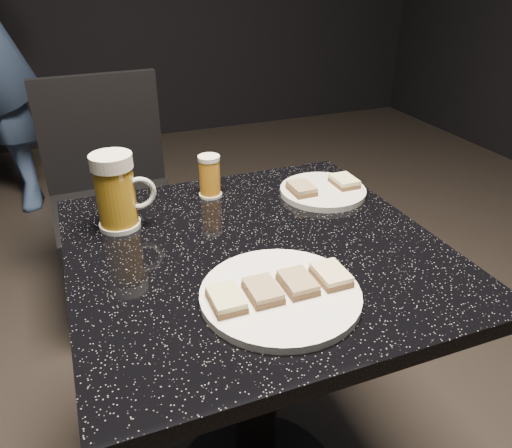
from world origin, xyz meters
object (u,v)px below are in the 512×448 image
object	(u,v)px
beer_mug	(117,192)
beer_tumbler	(210,176)
chair	(113,190)
plate_small	(323,191)
table	(256,342)
plate_large	(280,295)

from	to	relation	value
beer_mug	beer_tumbler	bearing A→B (deg)	19.39
beer_tumbler	chair	distance (m)	0.76
plate_small	chair	xyz separation A→B (m)	(-0.42, 0.76, -0.25)
chair	table	bearing A→B (deg)	-78.77
table	beer_tumbler	xyz separation A→B (m)	(-0.01, 0.25, 0.29)
plate_large	beer_mug	bearing A→B (deg)	121.00
beer_tumbler	beer_mug	bearing A→B (deg)	-160.61
beer_tumbler	chair	bearing A→B (deg)	104.11
plate_small	table	xyz separation A→B (m)	(-0.23, -0.17, -0.25)
table	beer_tumbler	size ratio (longest dim) A/B	7.65
plate_small	beer_tumbler	bearing A→B (deg)	160.54
plate_large	beer_tumbler	world-z (taller)	beer_tumbler
plate_small	beer_tumbler	distance (m)	0.27
plate_small	chair	world-z (taller)	chair
plate_small	table	bearing A→B (deg)	-144.68
plate_large	beer_mug	world-z (taller)	beer_mug
plate_large	chair	world-z (taller)	chair
beer_tumbler	chair	size ratio (longest dim) A/B	0.11
plate_small	beer_mug	size ratio (longest dim) A/B	1.27
table	beer_tumbler	distance (m)	0.39
plate_small	beer_tumbler	xyz separation A→B (m)	(-0.25, 0.09, 0.04)
table	chair	xyz separation A→B (m)	(-0.18, 0.93, -0.01)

